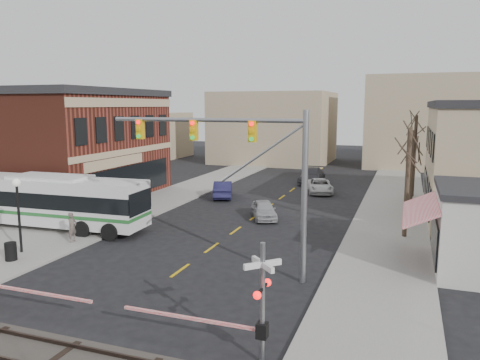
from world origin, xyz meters
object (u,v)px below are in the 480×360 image
(street_lamp, at_px, (18,200))
(car_c, at_px, (320,186))
(transit_bus, at_px, (52,200))
(pedestrian_near, at_px, (72,227))
(trash_bin, at_px, (11,251))
(car_b, at_px, (223,189))
(car_d, at_px, (312,176))
(traffic_signal_mast, at_px, (247,158))
(car_a, at_px, (264,210))
(pedestrian_far, at_px, (74,208))
(rr_crossing_east, at_px, (250,303))

(street_lamp, distance_m, car_c, 27.08)
(transit_bus, relative_size, pedestrian_near, 7.50)
(trash_bin, xyz_separation_m, car_b, (3.97, 20.06, 0.15))
(car_d, bearing_deg, street_lamp, -110.47)
(transit_bus, distance_m, traffic_signal_mast, 16.02)
(car_a, bearing_deg, traffic_signal_mast, -102.14)
(street_lamp, bearing_deg, car_b, 76.45)
(trash_bin, relative_size, car_a, 0.24)
(car_a, xyz_separation_m, car_d, (0.21, 16.73, 0.13))
(car_b, height_order, car_d, car_d)
(street_lamp, bearing_deg, transit_bus, 113.97)
(trash_bin, height_order, pedestrian_near, pedestrian_near)
(car_d, bearing_deg, transit_bus, -118.48)
(car_a, bearing_deg, transit_bus, -174.28)
(car_b, bearing_deg, car_a, 112.47)
(traffic_signal_mast, distance_m, street_lamp, 13.18)
(traffic_signal_mast, xyz_separation_m, car_c, (-0.55, 22.77, -5.09))
(traffic_signal_mast, height_order, trash_bin, traffic_signal_mast)
(pedestrian_far, bearing_deg, trash_bin, -110.88)
(pedestrian_near, relative_size, pedestrian_far, 1.01)
(transit_bus, relative_size, car_b, 2.95)
(trash_bin, xyz_separation_m, car_d, (9.94, 30.46, 0.20))
(car_c, bearing_deg, street_lamp, -133.09)
(pedestrian_far, bearing_deg, transit_bus, -135.97)
(pedestrian_near, bearing_deg, car_b, -10.20)
(car_c, bearing_deg, rr_crossing_east, -99.98)
(car_b, bearing_deg, car_d, -139.70)
(car_c, bearing_deg, car_d, 93.23)
(rr_crossing_east, bearing_deg, car_b, 113.70)
(trash_bin, xyz_separation_m, pedestrian_near, (0.81, 3.86, 0.41))
(rr_crossing_east, bearing_deg, street_lamp, 158.53)
(traffic_signal_mast, height_order, pedestrian_near, traffic_signal_mast)
(car_c, bearing_deg, car_a, -115.85)
(pedestrian_near, height_order, pedestrian_far, pedestrian_near)
(transit_bus, bearing_deg, rr_crossing_east, -32.12)
(trash_bin, bearing_deg, street_lamp, 113.89)
(street_lamp, distance_m, car_b, 19.47)
(pedestrian_near, bearing_deg, street_lamp, 152.98)
(traffic_signal_mast, relative_size, car_a, 2.57)
(street_lamp, xyz_separation_m, pedestrian_far, (-1.99, 6.87, -2.09))
(rr_crossing_east, xyz_separation_m, car_b, (-10.92, 24.87, -1.22))
(transit_bus, relative_size, rr_crossing_east, 2.39)
(street_lamp, height_order, pedestrian_near, street_lamp)
(transit_bus, height_order, pedestrian_far, transit_bus)
(street_lamp, xyz_separation_m, car_d, (10.50, 29.19, -2.30))
(rr_crossing_east, relative_size, car_a, 1.44)
(pedestrian_far, bearing_deg, car_c, 11.88)
(car_d, bearing_deg, trash_bin, -108.76)
(trash_bin, bearing_deg, car_b, 78.81)
(street_lamp, bearing_deg, rr_crossing_east, -21.47)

